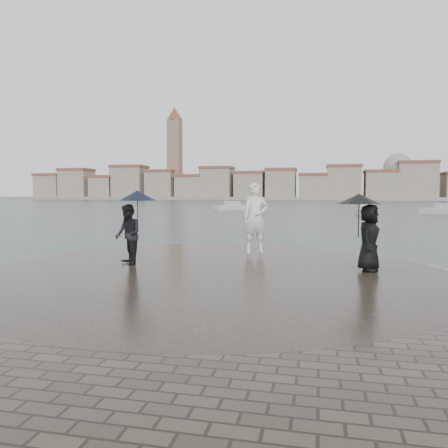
# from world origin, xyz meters

# --- Properties ---
(ground) EXTENTS (400.00, 400.00, 0.00)m
(ground) POSITION_xyz_m (0.00, 0.00, 0.00)
(ground) COLOR #2B3835
(ground) RESTS_ON ground
(kerb_ring) EXTENTS (12.50, 12.50, 0.32)m
(kerb_ring) POSITION_xyz_m (0.00, 3.50, 0.16)
(kerb_ring) COLOR gray
(kerb_ring) RESTS_ON ground
(quay_tip) EXTENTS (11.90, 11.90, 0.36)m
(quay_tip) POSITION_xyz_m (0.00, 3.50, 0.18)
(quay_tip) COLOR #2D261E
(quay_tip) RESTS_ON ground
(statue) EXTENTS (0.97, 0.78, 2.31)m
(statue) POSITION_xyz_m (0.58, 7.03, 1.52)
(statue) COLOR white
(statue) RESTS_ON quay_tip
(visitor_left) EXTENTS (1.27, 1.13, 2.04)m
(visitor_left) POSITION_xyz_m (-2.43, 3.87, 1.47)
(visitor_left) COLOR black
(visitor_left) RESTS_ON quay_tip
(visitor_right) EXTENTS (1.16, 1.11, 1.95)m
(visitor_right) POSITION_xyz_m (3.80, 4.19, 1.48)
(visitor_right) COLOR black
(visitor_right) RESTS_ON quay_tip
(far_skyline) EXTENTS (260.00, 20.00, 37.00)m
(far_skyline) POSITION_xyz_m (-6.29, 160.71, 5.61)
(far_skyline) COLOR gray
(far_skyline) RESTS_ON ground
(boats) EXTENTS (30.89, 16.34, 1.50)m
(boats) POSITION_xyz_m (4.74, 46.86, 0.38)
(boats) COLOR beige
(boats) RESTS_ON ground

